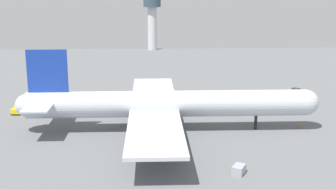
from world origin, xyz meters
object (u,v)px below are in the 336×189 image
object	(u,v)px
control_tower	(152,17)
pushback_tractor	(297,92)
fuel_truck	(18,109)
cargo_airplane	(166,104)
cargo_container_fore	(239,170)
safety_cone_nose	(300,126)

from	to	relation	value
control_tower	pushback_tractor	bearing A→B (deg)	-67.03
fuel_truck	pushback_tractor	world-z (taller)	pushback_tractor
cargo_airplane	pushback_tractor	xyz separation A→B (m)	(42.40, 33.10, -5.18)
cargo_airplane	fuel_truck	distance (m)	42.88
cargo_container_fore	safety_cone_nose	xyz separation A→B (m)	(20.13, 26.04, -0.39)
fuel_truck	pushback_tractor	bearing A→B (deg)	11.55
safety_cone_nose	control_tower	size ratio (longest dim) A/B	0.03
control_tower	cargo_container_fore	bearing A→B (deg)	-84.95
pushback_tractor	cargo_container_fore	distance (m)	66.07
fuel_truck	cargo_airplane	bearing A→B (deg)	-22.68
cargo_airplane	cargo_container_fore	world-z (taller)	cargo_airplane
fuel_truck	safety_cone_nose	bearing A→B (deg)	-12.65
cargo_container_fore	control_tower	bearing A→B (deg)	95.05
pushback_tractor	safety_cone_nose	size ratio (longest dim) A/B	5.31
pushback_tractor	cargo_container_fore	world-z (taller)	pushback_tractor
pushback_tractor	safety_cone_nose	distance (m)	34.26
pushback_tractor	safety_cone_nose	xyz separation A→B (m)	(-9.95, -32.78, -0.78)
cargo_airplane	safety_cone_nose	size ratio (longest dim) A/B	85.60
cargo_airplane	safety_cone_nose	world-z (taller)	cargo_airplane
pushback_tractor	safety_cone_nose	world-z (taller)	pushback_tractor
cargo_container_fore	safety_cone_nose	size ratio (longest dim) A/B	4.25
cargo_airplane	safety_cone_nose	distance (m)	32.99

